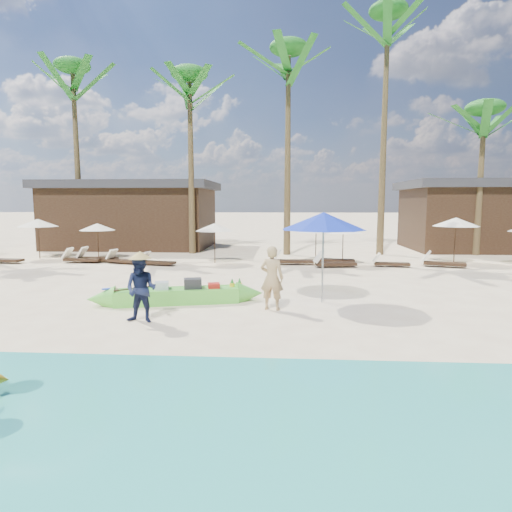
{
  "coord_description": "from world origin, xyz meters",
  "views": [
    {
      "loc": [
        1.97,
        -10.29,
        2.94
      ],
      "look_at": [
        1.17,
        2.0,
        1.4
      ],
      "focal_mm": 30.0,
      "sensor_mm": 36.0,
      "label": 1
    }
  ],
  "objects": [
    {
      "name": "ground",
      "position": [
        0.0,
        0.0,
        0.0
      ],
      "size": [
        240.0,
        240.0,
        0.0
      ],
      "primitive_type": "plane",
      "color": "#F7E3B7",
      "rests_on": "ground"
    },
    {
      "name": "wet_sand_strip",
      "position": [
        0.0,
        -5.0,
        0.0
      ],
      "size": [
        240.0,
        4.5,
        0.01
      ],
      "primitive_type": "cube",
      "color": "tan",
      "rests_on": "ground"
    },
    {
      "name": "green_canoe",
      "position": [
        -1.14,
        1.85,
        0.24
      ],
      "size": [
        5.6,
        1.71,
        0.72
      ],
      "rotation": [
        0.0,
        0.0,
        0.24
      ],
      "color": "#57C93D",
      "rests_on": "ground"
    },
    {
      "name": "tourist",
      "position": [
        1.65,
        1.27,
        0.89
      ],
      "size": [
        0.72,
        0.54,
        1.78
      ],
      "primitive_type": "imported",
      "rotation": [
        0.0,
        0.0,
        2.95
      ],
      "color": "tan",
      "rests_on": "ground"
    },
    {
      "name": "vendor_green",
      "position": [
        -1.52,
        -0.19,
        0.82
      ],
      "size": [
        0.87,
        0.71,
        1.65
      ],
      "primitive_type": "imported",
      "rotation": [
        0.0,
        0.0,
        -0.12
      ],
      "color": "#151C3B",
      "rests_on": "ground"
    },
    {
      "name": "blue_umbrella",
      "position": [
        3.12,
        2.23,
        2.41
      ],
      "size": [
        2.48,
        2.48,
        2.67
      ],
      "color": "#99999E",
      "rests_on": "ground"
    },
    {
      "name": "resort_parasol_3",
      "position": [
        -10.95,
        11.4,
        1.89
      ],
      "size": [
        2.03,
        2.03,
        2.09
      ],
      "color": "#332415",
      "rests_on": "ground"
    },
    {
      "name": "lounger_3_left",
      "position": [
        -11.75,
        9.56,
        0.2
      ],
      "size": [
        1.84,
        0.72,
        0.61
      ],
      "rotation": [
        0.0,
        0.0,
        -0.1
      ],
      "color": "#332415",
      "rests_on": "ground"
    },
    {
      "name": "lounger_3_right",
      "position": [
        -8.03,
        9.98,
        0.22
      ],
      "size": [
        1.92,
        0.66,
        0.65
      ],
      "rotation": [
        0.0,
        0.0,
        -0.04
      ],
      "color": "#332415",
      "rests_on": "ground"
    },
    {
      "name": "resort_parasol_4",
      "position": [
        -7.76,
        11.44,
        1.68
      ],
      "size": [
        1.81,
        1.81,
        1.87
      ],
      "color": "#332415",
      "rests_on": "ground"
    },
    {
      "name": "lounger_4_left",
      "position": [
        -7.41,
        10.28,
        0.22
      ],
      "size": [
        1.99,
        0.68,
        0.67
      ],
      "rotation": [
        0.0,
        0.0,
        -0.04
      ],
      "color": "#332415",
      "rests_on": "ground"
    },
    {
      "name": "lounger_4_right",
      "position": [
        -5.85,
        9.78,
        0.2
      ],
      "size": [
        1.85,
        1.06,
        0.6
      ],
      "rotation": [
        0.0,
        0.0,
        -0.31
      ],
      "color": "#332415",
      "rests_on": "ground"
    },
    {
      "name": "resort_parasol_5",
      "position": [
        -1.4,
        10.31,
        1.76
      ],
      "size": [
        1.89,
        1.89,
        1.95
      ],
      "color": "#332415",
      "rests_on": "ground"
    },
    {
      "name": "lounger_5_left",
      "position": [
        -4.02,
        9.33,
        0.19
      ],
      "size": [
        1.73,
        0.86,
        0.56
      ],
      "rotation": [
        0.0,
        0.0,
        -0.22
      ],
      "color": "#332415",
      "rests_on": "ground"
    },
    {
      "name": "resort_parasol_6",
      "position": [
        3.56,
        10.94,
        1.66
      ],
      "size": [
        1.79,
        1.79,
        1.85
      ],
      "color": "#332415",
      "rests_on": "ground"
    },
    {
      "name": "lounger_6_left",
      "position": [
        2.33,
        9.99,
        0.22
      ],
      "size": [
        1.92,
        0.63,
        0.65
      ],
      "rotation": [
        0.0,
        0.0,
        0.02
      ],
      "color": "#332415",
      "rests_on": "ground"
    },
    {
      "name": "lounger_6_right",
      "position": [
        4.22,
        9.26,
        0.22
      ],
      "size": [
        2.0,
        0.88,
        0.66
      ],
      "rotation": [
        0.0,
        0.0,
        0.15
      ],
      "color": "#332415",
      "rests_on": "ground"
    },
    {
      "name": "resort_parasol_7",
      "position": [
        4.77,
        10.09,
        1.7
      ],
      "size": [
        1.83,
        1.83,
        1.88
      ],
      "color": "#332415",
      "rests_on": "ground"
    },
    {
      "name": "lounger_7_left",
      "position": [
        4.4,
        10.51,
        0.21
      ],
      "size": [
        1.86,
        0.72,
        0.62
      ],
      "rotation": [
        0.0,
        0.0,
        -0.09
      ],
      "color": "#332415",
      "rests_on": "ground"
    },
    {
      "name": "lounger_7_right",
      "position": [
        6.84,
        9.59,
        0.19
      ],
      "size": [
        1.71,
        0.72,
        0.56
      ],
      "rotation": [
        0.0,
        0.0,
        -0.13
      ],
      "color": "#332415",
      "rests_on": "ground"
    },
    {
      "name": "resort_parasol_8",
      "position": [
        10.31,
        11.08,
        2.01
      ],
      "size": [
        2.16,
        2.16,
        2.23
      ],
      "color": "#332415",
      "rests_on": "ground"
    },
    {
      "name": "lounger_8_left",
      "position": [
        9.22,
        9.7,
        0.22
      ],
      "size": [
        1.99,
        1.16,
        0.65
      ],
      "rotation": [
        0.0,
        0.0,
        -0.32
      ],
      "color": "#332415",
      "rests_on": "ground"
    },
    {
      "name": "palm_2",
      "position": [
        -10.45,
        15.08,
        9.18
      ],
      "size": [
        2.08,
        2.08,
        11.33
      ],
      "color": "brown",
      "rests_on": "ground"
    },
    {
      "name": "palm_3",
      "position": [
        -3.36,
        14.27,
        8.58
      ],
      "size": [
        2.08,
        2.08,
        10.52
      ],
      "color": "brown",
      "rests_on": "ground"
    },
    {
      "name": "palm_4",
      "position": [
        2.15,
        14.01,
        9.45
      ],
      "size": [
        2.08,
        2.08,
        11.7
      ],
      "color": "brown",
      "rests_on": "ground"
    },
    {
      "name": "palm_5",
      "position": [
        7.45,
        14.38,
        10.82
      ],
      "size": [
        2.08,
        2.08,
        13.6
      ],
      "color": "brown",
      "rests_on": "ground"
    },
    {
      "name": "palm_6",
      "position": [
        12.84,
        14.52,
        7.05
      ],
      "size": [
        2.08,
        2.08,
        8.51
      ],
      "color": "brown",
      "rests_on": "ground"
    },
    {
      "name": "pavilion_west",
      "position": [
        -8.0,
        17.5,
        2.19
      ],
      "size": [
        10.8,
        6.6,
        4.3
      ],
      "color": "#332415",
      "rests_on": "ground"
    },
    {
      "name": "pavilion_east",
      "position": [
        14.0,
        17.5,
        2.2
      ],
      "size": [
        8.8,
        6.6,
        4.3
      ],
      "color": "#332415",
      "rests_on": "ground"
    }
  ]
}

